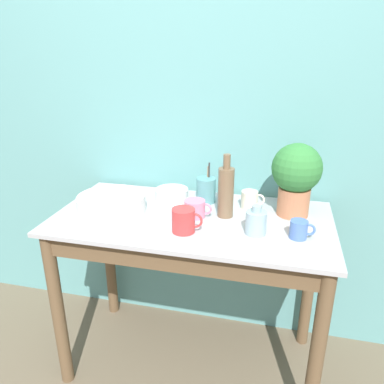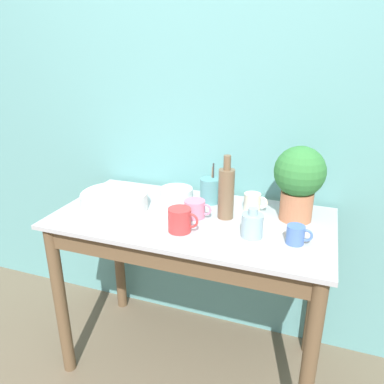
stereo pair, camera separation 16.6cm
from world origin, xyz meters
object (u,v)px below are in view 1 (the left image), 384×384
bottle_short (256,222)px  mug_red (183,220)px  potted_plant (296,175)px  bowl_wash_large (112,204)px  mug_cream (250,200)px  bottle_tall (226,191)px  mug_pink (195,209)px  bowl_small_enamel_white (172,194)px  utensil_cup (206,190)px  mug_blue (299,229)px

bottle_short → mug_red: (-0.30, -0.05, -0.00)m
potted_plant → mug_red: bearing=-147.5°
potted_plant → mug_red: (-0.45, -0.28, -0.14)m
bowl_wash_large → mug_red: 0.39m
mug_red → mug_cream: bearing=51.5°
bowl_wash_large → bottle_short: bearing=-5.0°
potted_plant → bottle_tall: bearing=-163.4°
mug_cream → mug_pink: mug_cream is taller
bowl_small_enamel_white → utensil_cup: (0.17, 0.01, 0.03)m
bottle_tall → mug_pink: bottle_tall is taller
bowl_wash_large → mug_cream: 0.65m
bottle_tall → mug_blue: (0.32, -0.14, -0.08)m
bottle_short → potted_plant: bearing=57.1°
bottle_short → mug_red: bottle_short is taller
mug_cream → mug_red: bearing=-128.5°
bowl_wash_large → bottle_tall: (0.52, 0.08, 0.08)m
mug_red → utensil_cup: 0.34m
bottle_short → utensil_cup: utensil_cup is taller
mug_blue → utensil_cup: 0.53m
bottle_tall → bottle_short: (0.15, -0.14, -0.07)m
mug_blue → utensil_cup: utensil_cup is taller
potted_plant → bowl_wash_large: 0.85m
bottle_tall → mug_red: (-0.15, -0.20, -0.07)m
bottle_short → mug_pink: 0.30m
potted_plant → mug_pink: bearing=-163.1°
mug_blue → utensil_cup: (-0.44, 0.29, 0.02)m
bottle_tall → utensil_cup: bottle_tall is taller
bottle_short → mug_cream: 0.26m
bottle_tall → mug_red: size_ratio=2.14×
mug_cream → mug_red: (-0.25, -0.31, 0.01)m
mug_red → utensil_cup: utensil_cup is taller
bottle_tall → mug_red: bottle_tall is taller
bottle_short → utensil_cup: bearing=132.9°
bowl_small_enamel_white → bowl_wash_large: bearing=-136.6°
potted_plant → utensil_cup: 0.44m
bottle_tall → mug_red: 0.26m
bowl_wash_large → potted_plant: bearing=11.9°
utensil_cup → mug_cream: bearing=-7.7°
mug_pink → mug_cream: bearing=34.4°
mug_blue → bottle_tall: bearing=156.3°
potted_plant → bowl_small_enamel_white: 0.62m
mug_red → bowl_small_enamel_white: bearing=114.0°
potted_plant → mug_red: size_ratio=2.47×
potted_plant → bottle_short: size_ratio=2.66×
bowl_wash_large → mug_cream: size_ratio=2.77×
bowl_wash_large → bowl_small_enamel_white: bearing=43.4°
mug_pink → bowl_small_enamel_white: bearing=133.1°
bottle_tall → mug_pink: bearing=-162.4°
bottle_short → bowl_small_enamel_white: 0.52m
mug_cream → mug_pink: (-0.23, -0.16, -0.00)m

